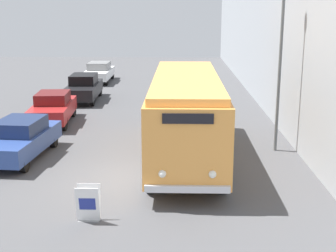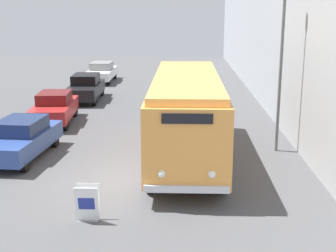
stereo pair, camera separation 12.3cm
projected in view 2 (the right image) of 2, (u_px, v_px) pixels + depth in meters
ground_plane at (131, 179)px, 15.53m from camera, size 80.00×80.00×0.00m
building_wall_right at (275, 38)px, 24.02m from camera, size 0.30×60.00×8.03m
vintage_bus at (186, 111)px, 17.36m from camera, size 2.51×9.72×3.13m
sign_board at (87, 204)px, 12.40m from camera, size 0.63×0.37×0.99m
streetlamp at (282, 41)px, 17.60m from camera, size 0.36×0.36×6.71m
parked_car_near at (21, 138)px, 17.63m from camera, size 2.07×4.54×1.49m
parked_car_mid at (55, 108)px, 22.95m from camera, size 2.07×4.43×1.53m
parked_car_far at (86, 87)px, 28.67m from camera, size 1.94×4.78×1.60m
parked_car_distant at (102, 72)px, 36.03m from camera, size 1.85×4.81×1.50m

